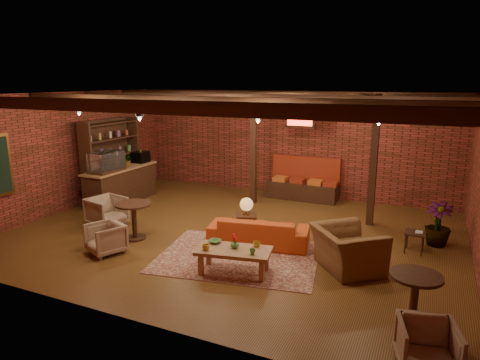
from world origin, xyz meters
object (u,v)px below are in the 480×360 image
at_px(armchair_a, 107,210).
at_px(armchair_b, 106,237).
at_px(round_table_right, 415,293).
at_px(round_table_left, 134,215).
at_px(side_table_lamp, 246,207).
at_px(armchair_right, 348,242).
at_px(sofa, 259,231).
at_px(plant_tall, 443,181).
at_px(armchair_far, 428,345).
at_px(side_table_book, 415,234).
at_px(coffee_table, 233,252).

bearing_deg(armchair_a, armchair_b, -127.50).
bearing_deg(round_table_right, round_table_left, 167.92).
bearing_deg(side_table_lamp, armchair_a, -168.74).
height_order(round_table_left, armchair_right, armchair_right).
bearing_deg(sofa, plant_tall, -166.31).
bearing_deg(armchair_far, side_table_book, 81.44).
distance_m(round_table_left, armchair_far, 6.50).
height_order(side_table_lamp, round_table_right, side_table_lamp).
bearing_deg(round_table_left, plant_tall, 21.21).
relative_size(side_table_lamp, plant_tall, 0.33).
bearing_deg(plant_tall, sofa, -155.59).
bearing_deg(coffee_table, armchair_far, -24.19).
bearing_deg(round_table_right, armchair_b, 176.60).
xyz_separation_m(side_table_lamp, plant_tall, (3.94, 1.31, 0.72)).
xyz_separation_m(round_table_left, armchair_far, (6.13, -2.16, -0.22)).
bearing_deg(coffee_table, armchair_a, 164.87).
distance_m(armchair_right, armchair_far, 2.93).
height_order(round_table_left, side_table_book, round_table_left).
distance_m(armchair_a, round_table_right, 7.28).
relative_size(side_table_lamp, armchair_far, 1.35).
distance_m(side_table_lamp, side_table_book, 3.60).
bearing_deg(round_table_right, plant_tall, 85.47).
distance_m(round_table_right, armchair_far, 0.94).
xyz_separation_m(side_table_lamp, armchair_a, (-3.44, -0.68, -0.31)).
distance_m(sofa, coffee_table, 1.47).
bearing_deg(round_table_right, armchair_far, -76.72).
xyz_separation_m(round_table_left, armchair_a, (-1.17, 0.41, -0.16)).
height_order(side_table_lamp, round_table_left, side_table_lamp).
xyz_separation_m(sofa, round_table_right, (3.23, -2.08, 0.25)).
height_order(sofa, round_table_right, round_table_right).
bearing_deg(armchair_a, armchair_far, -97.67).
relative_size(sofa, side_table_lamp, 2.26).
height_order(armchair_b, round_table_right, round_table_right).
bearing_deg(armchair_far, round_table_right, 89.78).
xyz_separation_m(armchair_a, armchair_b, (1.14, -1.33, -0.06)).
distance_m(round_table_left, armchair_a, 1.25).
bearing_deg(plant_tall, side_table_book, -124.15).
height_order(armchair_a, round_table_right, round_table_right).
bearing_deg(armchair_a, coffee_table, -93.38).
xyz_separation_m(side_table_lamp, armchair_far, (3.86, -3.26, -0.37)).
height_order(side_table_lamp, plant_tall, plant_tall).
xyz_separation_m(side_table_book, armchair_far, (0.34, -3.95, -0.06)).
bearing_deg(armchair_right, plant_tall, -77.34).
relative_size(sofa, armchair_right, 1.73).
distance_m(round_table_left, plant_tall, 6.72).
distance_m(coffee_table, armchair_right, 2.15).
height_order(armchair_right, plant_tall, plant_tall).
relative_size(sofa, round_table_left, 2.57).
relative_size(armchair_far, plant_tall, 0.24).
xyz_separation_m(coffee_table, side_table_book, (3.01, 2.44, -0.01)).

